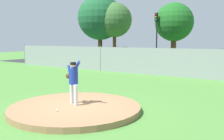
{
  "coord_description": "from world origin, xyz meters",
  "views": [
    {
      "loc": [
        5.96,
        -6.63,
        2.48
      ],
      "look_at": [
        0.14,
        2.11,
        1.24
      ],
      "focal_mm": 41.56,
      "sensor_mm": 36.0,
      "label": 1
    }
  ],
  "objects": [
    {
      "name": "chainlink_fence",
      "position": [
        0.0,
        10.0,
        0.95
      ],
      "size": [
        31.23,
        0.07,
        2.0
      ],
      "color": "gray",
      "rests_on": "ground_plane"
    },
    {
      "name": "parked_car_navy",
      "position": [
        -4.46,
        14.19,
        0.79
      ],
      "size": [
        1.88,
        4.42,
        1.65
      ],
      "color": "#161E4C",
      "rests_on": "ground_plane"
    },
    {
      "name": "tree_broad_right",
      "position": [
        -12.85,
        22.16,
        5.01
      ],
      "size": [
        4.54,
        4.54,
        7.3
      ],
      "color": "#4C331E",
      "rests_on": "ground_plane"
    },
    {
      "name": "tree_leaning_west",
      "position": [
        -14.99,
        21.89,
        5.38
      ],
      "size": [
        5.98,
        5.98,
        8.39
      ],
      "color": "#4C331E",
      "rests_on": "ground_plane"
    },
    {
      "name": "tree_slender_far",
      "position": [
        -4.33,
        21.06,
        4.35
      ],
      "size": [
        4.21,
        4.21,
        6.49
      ],
      "color": "#4C331E",
      "rests_on": "ground_plane"
    },
    {
      "name": "pitchers_mound",
      "position": [
        0.0,
        0.0,
        0.1
      ],
      "size": [
        4.55,
        4.55,
        0.19
      ],
      "primitive_type": "cylinder",
      "color": "#99704C",
      "rests_on": "ground_plane"
    },
    {
      "name": "pitcher_youth",
      "position": [
        -0.18,
        0.12,
        1.11
      ],
      "size": [
        0.81,
        0.32,
        1.58
      ],
      "color": "silver",
      "rests_on": "pitchers_mound"
    },
    {
      "name": "asphalt_strip",
      "position": [
        0.0,
        14.5,
        0.0
      ],
      "size": [
        44.0,
        7.0,
        0.01
      ],
      "primitive_type": "cube",
      "color": "#2B2B2D",
      "rests_on": "ground_plane"
    },
    {
      "name": "parked_car_teal",
      "position": [
        -8.15,
        14.78,
        0.83
      ],
      "size": [
        1.95,
        4.8,
        1.73
      ],
      "color": "#146066",
      "rests_on": "ground_plane"
    },
    {
      "name": "baseball",
      "position": [
        0.02,
        -0.87,
        0.23
      ],
      "size": [
        0.07,
        0.07,
        0.07
      ],
      "primitive_type": "sphere",
      "color": "white",
      "rests_on": "pitchers_mound"
    },
    {
      "name": "traffic_light_near",
      "position": [
        -5.49,
        19.03,
        3.57
      ],
      "size": [
        0.28,
        0.46,
        5.27
      ],
      "color": "black",
      "rests_on": "ground_plane"
    },
    {
      "name": "ground_plane",
      "position": [
        0.0,
        6.0,
        0.0
      ],
      "size": [
        80.0,
        80.0,
        0.0
      ],
      "primitive_type": "plane",
      "color": "#4C8438"
    }
  ]
}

